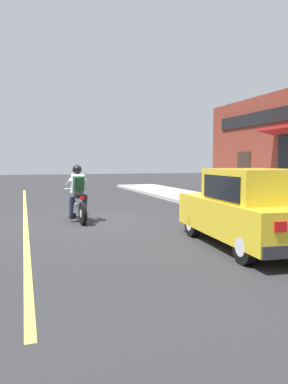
{
  "coord_description": "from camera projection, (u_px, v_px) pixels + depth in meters",
  "views": [
    {
      "loc": [
        -1.83,
        -10.45,
        1.72
      ],
      "look_at": [
        1.04,
        -1.57,
        0.95
      ],
      "focal_mm": 35.0,
      "sensor_mm": 36.0,
      "label": 1
    }
  ],
  "objects": [
    {
      "name": "ground_plane",
      "position": [
        92.0,
        222.0,
        10.61
      ],
      "size": [
        80.0,
        80.0,
        0.0
      ],
      "primitive_type": "plane",
      "color": "#2B2B2D"
    },
    {
      "name": "sidewalk_curb",
      "position": [
        213.0,
        202.0,
        15.13
      ],
      "size": [
        2.6,
        22.0,
        0.14
      ],
      "primitive_type": "cube",
      "color": "#ADAAA3",
      "rests_on": "ground"
    },
    {
      "name": "lane_stripe",
      "position": [
        25.0,
        211.0,
        12.91
      ],
      "size": [
        0.12,
        19.8,
        0.01
      ],
      "primitive_type": "cube",
      "color": "#D1C64C",
      "rests_on": "ground"
    },
    {
      "name": "motorcycle_with_rider",
      "position": [
        77.0,
        198.0,
        10.66
      ],
      "size": [
        0.58,
        2.02,
        1.62
      ],
      "color": "black",
      "rests_on": "ground"
    },
    {
      "name": "car_hatchback",
      "position": [
        250.0,
        209.0,
        7.45
      ],
      "size": [
        1.91,
        3.89,
        1.57
      ],
      "color": "black",
      "rests_on": "ground"
    }
  ]
}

